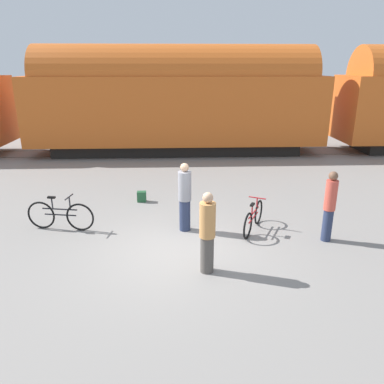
% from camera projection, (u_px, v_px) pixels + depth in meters
% --- Properties ---
extents(ground_plane, '(80.00, 80.00, 0.00)m').
position_uv_depth(ground_plane, '(179.00, 250.00, 8.90)').
color(ground_plane, gray).
extents(freight_train, '(44.31, 2.94, 5.08)m').
position_uv_depth(freight_train, '(176.00, 98.00, 17.85)').
color(freight_train, black).
rests_on(freight_train, ground_plane).
extents(rail_near, '(56.31, 0.07, 0.01)m').
position_uv_depth(rail_near, '(177.00, 156.00, 18.03)').
color(rail_near, '#4C4238').
rests_on(rail_near, ground_plane).
extents(rail_far, '(56.31, 0.07, 0.01)m').
position_uv_depth(rail_far, '(177.00, 149.00, 19.39)').
color(rail_far, '#4C4238').
rests_on(rail_far, ground_plane).
extents(bicycle_black, '(1.83, 0.46, 0.95)m').
position_uv_depth(bicycle_black, '(60.00, 215.00, 9.89)').
color(bicycle_black, black).
rests_on(bicycle_black, ground_plane).
extents(bicycle_maroon, '(0.82, 1.53, 0.85)m').
position_uv_depth(bicycle_maroon, '(253.00, 218.00, 9.83)').
color(bicycle_maroon, black).
rests_on(bicycle_maroon, ground_plane).
extents(person_in_grey, '(0.34, 0.34, 1.83)m').
position_uv_depth(person_in_grey, '(185.00, 197.00, 9.70)').
color(person_in_grey, '#283351').
rests_on(person_in_grey, ground_plane).
extents(person_in_red, '(0.28, 0.28, 1.79)m').
position_uv_depth(person_in_red, '(330.00, 206.00, 9.11)').
color(person_in_red, '#283351').
rests_on(person_in_red, ground_plane).
extents(person_in_tan, '(0.33, 0.33, 1.78)m').
position_uv_depth(person_in_tan, '(207.00, 233.00, 7.71)').
color(person_in_tan, '#514C47').
rests_on(person_in_tan, ground_plane).
extents(backpack, '(0.28, 0.20, 0.34)m').
position_uv_depth(backpack, '(142.00, 197.00, 11.99)').
color(backpack, '#235633').
rests_on(backpack, ground_plane).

